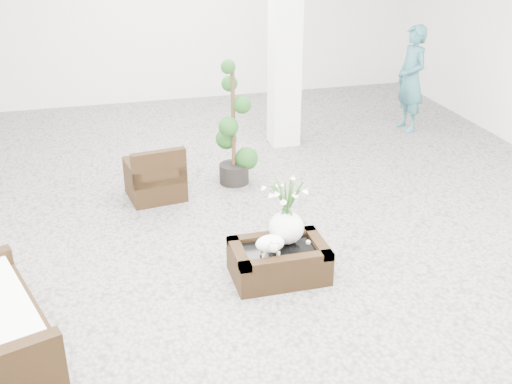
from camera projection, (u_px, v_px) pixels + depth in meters
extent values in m
plane|color=gray|center=(254.00, 240.00, 6.73)|extent=(11.00, 11.00, 0.00)
cube|color=white|center=(285.00, 24.00, 8.73)|extent=(0.40, 0.40, 3.50)
cube|color=#35220F|center=(279.00, 262.00, 6.02)|extent=(0.90, 0.60, 0.31)
ellipsoid|color=white|center=(270.00, 245.00, 5.80)|extent=(0.28, 0.23, 0.21)
cylinder|color=white|center=(308.00, 242.00, 6.04)|extent=(0.04, 0.04, 0.03)
cube|color=#35220F|center=(154.00, 171.00, 7.60)|extent=(0.72, 0.70, 0.69)
imported|color=#31656D|center=(411.00, 79.00, 9.67)|extent=(0.42, 0.62, 1.64)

